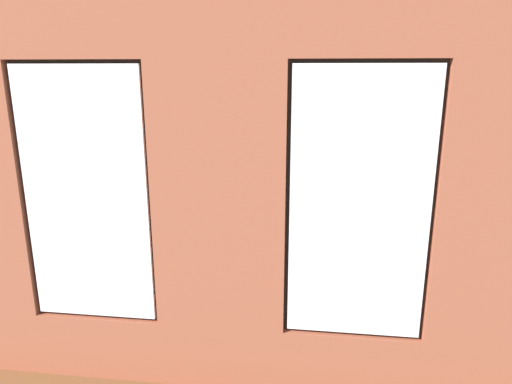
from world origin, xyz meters
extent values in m
cube|color=brown|center=(0.00, 0.00, -0.05)|extent=(6.61, 5.42, 0.10)
cube|color=#9E5138|center=(0.00, 2.33, 1.57)|extent=(1.04, 0.16, 3.13)
cube|color=#9E5138|center=(-1.06, 2.33, 0.29)|extent=(1.08, 0.16, 0.57)
cube|color=#9E5138|center=(-1.06, 2.33, 2.91)|extent=(1.08, 0.16, 0.44)
cube|color=white|center=(-1.06, 2.37, 1.63)|extent=(1.02, 0.03, 2.06)
cube|color=#38281E|center=(-1.06, 2.31, 1.63)|extent=(1.08, 0.04, 2.12)
cube|color=#9E5138|center=(1.06, 2.33, 0.29)|extent=(1.08, 0.16, 0.57)
cube|color=#9E5138|center=(1.06, 2.33, 2.91)|extent=(1.08, 0.16, 0.44)
cube|color=white|center=(1.06, 2.37, 1.63)|extent=(1.02, 0.03, 2.06)
cube|color=#38281E|center=(1.06, 2.31, 1.63)|extent=(1.08, 0.04, 2.12)
cube|color=#A87547|center=(0.00, 2.23, 0.54)|extent=(3.41, 0.24, 0.06)
cube|color=black|center=(0.00, 2.24, 1.78)|extent=(0.46, 0.03, 0.67)
cube|color=orange|center=(0.00, 2.22, 1.78)|extent=(0.40, 0.01, 0.61)
cube|color=silver|center=(2.95, 0.20, 1.57)|extent=(0.10, 4.42, 3.13)
cube|color=black|center=(0.83, 1.63, 0.21)|extent=(2.10, 0.85, 0.42)
cube|color=black|center=(0.83, 1.95, 0.61)|extent=(2.10, 0.24, 0.38)
cube|color=black|center=(-0.11, 1.63, 0.52)|extent=(0.22, 0.85, 0.24)
cube|color=black|center=(1.77, 1.63, 0.52)|extent=(0.22, 0.85, 0.24)
cube|color=#232326|center=(0.28, 1.59, 0.48)|extent=(0.51, 0.65, 0.12)
cube|color=#232326|center=(0.83, 1.59, 0.48)|extent=(0.51, 0.65, 0.12)
cube|color=#232326|center=(1.38, 1.59, 0.48)|extent=(0.51, 0.65, 0.12)
cube|color=black|center=(-2.25, 0.22, 0.21)|extent=(0.93, 1.95, 0.42)
cube|color=black|center=(-2.58, 0.24, 0.61)|extent=(0.32, 1.92, 0.38)
cube|color=black|center=(-2.29, -0.62, 0.52)|extent=(0.86, 0.26, 0.24)
cube|color=black|center=(-2.22, 1.07, 0.52)|extent=(0.86, 0.26, 0.24)
cube|color=#232326|center=(-2.23, -0.15, 0.48)|extent=(0.67, 0.70, 0.12)
cube|color=#232326|center=(-2.20, 0.59, 0.48)|extent=(0.67, 0.70, 0.12)
cube|color=olive|center=(-0.15, 0.11, 0.39)|extent=(1.30, 0.89, 0.04)
cube|color=olive|center=(-0.74, -0.27, 0.19)|extent=(0.07, 0.07, 0.37)
cube|color=olive|center=(0.44, -0.27, 0.19)|extent=(0.07, 0.07, 0.37)
cube|color=olive|center=(-0.74, 0.50, 0.19)|extent=(0.07, 0.07, 0.37)
cube|color=olive|center=(0.44, 0.50, 0.19)|extent=(0.07, 0.07, 0.37)
cylinder|color=#33567F|center=(-0.15, 0.11, 0.47)|extent=(0.09, 0.09, 0.11)
cylinder|color=#B7333D|center=(-0.25, 0.25, 0.46)|extent=(0.08, 0.08, 0.09)
cylinder|color=#9E5638|center=(0.24, 0.25, 0.45)|extent=(0.10, 0.10, 0.07)
sphere|color=#3D8E42|center=(0.24, 0.25, 0.54)|extent=(0.13, 0.13, 0.13)
cube|color=black|center=(0.01, 0.00, 0.42)|extent=(0.12, 0.17, 0.02)
cube|color=#B2B2B7|center=(-0.51, -0.04, 0.42)|extent=(0.18, 0.09, 0.02)
cube|color=black|center=(2.65, 0.39, 0.24)|extent=(1.29, 0.42, 0.47)
cube|color=black|center=(2.65, 0.39, 0.50)|extent=(0.48, 0.20, 0.05)
cube|color=black|center=(2.65, 0.39, 0.55)|extent=(0.06, 0.04, 0.06)
cube|color=black|center=(2.65, 0.39, 0.89)|extent=(1.09, 0.04, 0.62)
cube|color=black|center=(2.65, 0.37, 0.89)|extent=(1.04, 0.01, 0.57)
cylinder|color=olive|center=(0.39, -1.23, 0.14)|extent=(0.47, 0.47, 0.28)
ellipsoid|color=silver|center=(0.39, -1.23, 0.46)|extent=(1.05, 1.05, 0.42)
ellipsoid|color=navy|center=(0.47, -1.23, 0.57)|extent=(0.44, 0.44, 0.18)
cylinder|color=#9E5638|center=(2.35, -1.66, 0.15)|extent=(0.29, 0.29, 0.29)
cylinder|color=brown|center=(2.35, -1.66, 0.45)|extent=(0.05, 0.05, 0.32)
cone|color=#286B2D|center=(2.51, -1.65, 0.81)|extent=(0.45, 0.20, 0.49)
cone|color=#286B2D|center=(2.33, -1.49, 0.80)|extent=(0.22, 0.48, 0.48)
cone|color=#286B2D|center=(2.16, -1.65, 0.77)|extent=(0.50, 0.20, 0.44)
cone|color=#286B2D|center=(2.36, -1.79, 0.82)|extent=(0.20, 0.42, 0.51)
cylinder|color=beige|center=(-1.11, -0.97, 0.08)|extent=(0.17, 0.17, 0.17)
cylinder|color=brown|center=(-1.11, -0.97, 0.23)|extent=(0.03, 0.03, 0.12)
ellipsoid|color=#1E5B28|center=(-1.11, -0.97, 0.42)|extent=(0.34, 0.34, 0.26)
cylinder|color=brown|center=(-1.90, -1.18, 0.07)|extent=(0.15, 0.15, 0.15)
cylinder|color=brown|center=(-1.90, -1.18, 0.23)|extent=(0.02, 0.02, 0.16)
ellipsoid|color=#286B2D|center=(-1.90, -1.18, 0.41)|extent=(0.30, 0.30, 0.20)
cylinder|color=beige|center=(-2.45, 1.78, 0.19)|extent=(0.33, 0.33, 0.38)
cylinder|color=brown|center=(-2.45, 1.78, 0.62)|extent=(0.06, 0.06, 0.48)
cone|color=#1E5B28|center=(-2.29, 1.76, 1.13)|extent=(0.51, 0.24, 0.65)
cone|color=#1E5B28|center=(-2.34, 1.94, 1.11)|extent=(0.46, 0.53, 0.63)
cone|color=#1E5B28|center=(-2.32, 1.65, 1.12)|extent=(0.50, 0.49, 0.63)
cylinder|color=gray|center=(-2.45, -1.71, 0.15)|extent=(0.27, 0.27, 0.30)
cylinder|color=brown|center=(-2.45, -1.71, 0.36)|extent=(0.04, 0.04, 0.12)
ellipsoid|color=#1E5B28|center=(-2.45, -1.71, 0.63)|extent=(0.56, 0.56, 0.42)
cylinder|color=#9E5638|center=(2.10, 1.48, 0.19)|extent=(0.30, 0.30, 0.38)
cylinder|color=brown|center=(2.10, 1.48, 0.55)|extent=(0.05, 0.05, 0.35)
cone|color=#286B2D|center=(2.28, 1.51, 1.02)|extent=(0.47, 0.17, 0.65)
cone|color=#286B2D|center=(2.31, 1.67, 0.94)|extent=(0.53, 0.50, 0.51)
cone|color=#286B2D|center=(2.06, 1.73, 0.97)|extent=(0.20, 0.59, 0.56)
cone|color=#286B2D|center=(1.89, 1.63, 0.96)|extent=(0.56, 0.42, 0.54)
cone|color=#286B2D|center=(1.92, 1.36, 0.99)|extent=(0.50, 0.38, 0.61)
cone|color=#286B2D|center=(2.04, 1.31, 1.02)|extent=(0.27, 0.48, 0.64)
cone|color=#286B2D|center=(2.29, 1.29, 0.95)|extent=(0.50, 0.51, 0.53)
camera|label=1|loc=(-0.72, 5.65, 2.61)|focal=32.00mm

